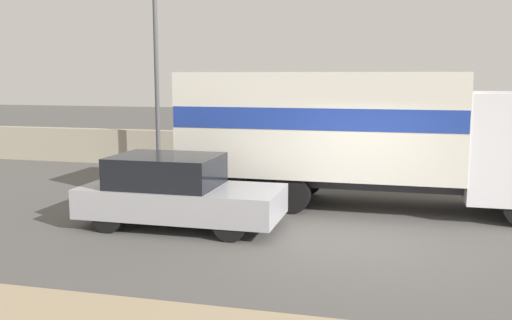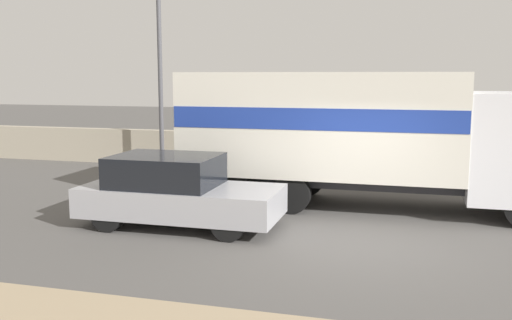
{
  "view_description": "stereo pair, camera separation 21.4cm",
  "coord_description": "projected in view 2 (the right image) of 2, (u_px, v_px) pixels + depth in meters",
  "views": [
    {
      "loc": [
        0.7,
        -10.02,
        3.0
      ],
      "look_at": [
        -2.28,
        1.65,
        1.2
      ],
      "focal_mm": 40.0,
      "sensor_mm": 36.0,
      "label": 1
    },
    {
      "loc": [
        0.9,
        -9.97,
        3.0
      ],
      "look_at": [
        -2.28,
        1.65,
        1.2
      ],
      "focal_mm": 40.0,
      "sensor_mm": 36.0,
      "label": 2
    }
  ],
  "objects": [
    {
      "name": "car_hatchback",
      "position": [
        176.0,
        192.0,
        11.32
      ],
      "size": [
        3.95,
        1.71,
        1.42
      ],
      "color": "#9E9EA3",
      "rests_on": "ground_plane"
    },
    {
      "name": "street_lamp",
      "position": [
        159.0,
        44.0,
        17.61
      ],
      "size": [
        0.56,
        0.28,
        6.79
      ],
      "color": "#4C4C51",
      "rests_on": "ground_plane"
    },
    {
      "name": "stone_wall_backdrop",
      "position": [
        380.0,
        155.0,
        17.29
      ],
      "size": [
        60.0,
        0.35,
        1.17
      ],
      "color": "#A39984",
      "rests_on": "ground_plane"
    },
    {
      "name": "box_truck",
      "position": [
        361.0,
        130.0,
        12.82
      ],
      "size": [
        8.5,
        2.39,
        3.06
      ],
      "color": "silver",
      "rests_on": "ground_plane"
    },
    {
      "name": "ground_plane",
      "position": [
        354.0,
        244.0,
        10.19
      ],
      "size": [
        80.0,
        80.0,
        0.0
      ],
      "primitive_type": "plane",
      "color": "#514F4C"
    }
  ]
}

